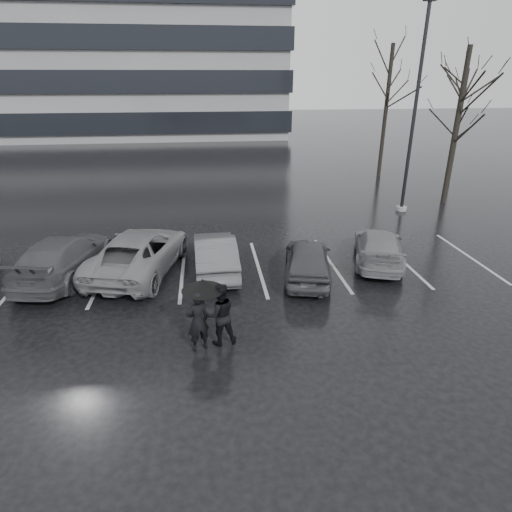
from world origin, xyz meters
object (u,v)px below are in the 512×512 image
Objects in this scene: lamp_post at (413,122)px; tree_north at (385,113)px; car_west_c at (64,257)px; tree_east at (456,129)px; pedestrian_right at (220,314)px; pedestrian_left at (198,321)px; car_west_a at (215,253)px; car_west_b at (139,252)px; car_main at (307,259)px; car_east at (379,247)px; tree_ne at (457,129)px.

lamp_post is 1.16× the size of tree_north.
tree_east is at bearing -147.39° from car_west_c.
pedestrian_right is 22.89m from tree_north.
tree_east is at bearing -146.99° from pedestrian_right.
pedestrian_left is at bearing -122.91° from tree_north.
car_west_b is (-2.71, 0.31, 0.06)m from car_west_a.
pedestrian_right is at bearing -121.99° from tree_north.
pedestrian_left reaches higher than car_west_c.
car_west_a is (-3.20, 0.88, 0.02)m from car_main.
tree_ne is at bearing -110.41° from car_east.
tree_east is 7.08m from tree_north.
pedestrian_right is at bearing -133.72° from tree_ne.
car_west_a reaches higher than car_main.
lamp_post reaches higher than tree_east.
car_west_c is at bearing -158.02° from tree_east.
tree_north is (1.98, 8.17, -0.25)m from lamp_post.
car_main is at bearing -141.00° from pedestrian_right.
pedestrian_left is at bearing 58.09° from car_main.
lamp_post reaches higher than pedestrian_left.
tree_north is (17.28, 14.38, 3.52)m from car_west_c.
tree_north is (12.00, 19.20, 3.39)m from pedestrian_right.
tree_ne is (12.29, 12.49, 2.83)m from car_main.
pedestrian_right is at bearing 87.92° from car_west_a.
car_west_c is 6.90m from pedestrian_left.
pedestrian_left is (4.71, -5.05, 0.10)m from car_west_c.
pedestrian_right reaches higher than car_west_b.
tree_north is at bearing 139.40° from tree_ne.
car_main is 0.56× the size of tree_ne.
pedestrian_right is (-3.20, -3.71, 0.20)m from car_main.
car_east is at bearing -153.02° from pedestrian_right.
car_west_b is at bearing -148.16° from tree_ne.
car_west_a is at bearing -3.42° from car_main.
car_west_c is 0.63× the size of tree_east.
car_east is 0.50× the size of tree_north.
car_main is at bearing -176.85° from car_west_c.
car_east is 16.04m from tree_north.
car_main is at bearing -119.58° from tree_north.
pedestrian_left reaches higher than car_east.
lamp_post is (10.01, 6.45, 3.82)m from car_west_a.
lamp_post is at bearing -102.53° from car_east.
car_west_a is 0.42× the size of lamp_post.
car_east is (11.48, -0.13, -0.11)m from car_west_c.
pedestrian_left reaches higher than car_main.
car_west_b is 5.55m from pedestrian_left.
car_west_b is 14.61m from lamp_post.
tree_ne reaches higher than car_main.
car_main is 10.71m from lamp_post.
pedestrian_left is at bearing 126.37° from car_west_b.
lamp_post is at bearing -103.63° from tree_north.
tree_north is (14.70, 14.30, 3.50)m from car_west_b.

